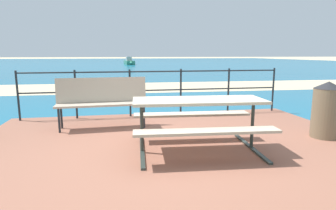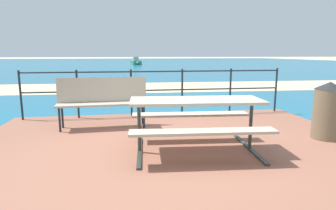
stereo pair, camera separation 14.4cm
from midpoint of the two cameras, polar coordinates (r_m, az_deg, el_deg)
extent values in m
plane|color=beige|center=(4.36, 1.04, -9.46)|extent=(240.00, 240.00, 0.00)
cube|color=#935B47|center=(4.35, 1.04, -9.08)|extent=(6.40, 5.20, 0.06)
cube|color=#196B8E|center=(44.05, -9.50, 8.30)|extent=(90.00, 90.00, 0.01)
cube|color=beige|center=(12.57, -6.67, 3.57)|extent=(54.09, 5.36, 0.01)
cube|color=#BCAD93|center=(4.06, 5.24, 0.90)|extent=(1.93, 0.81, 0.04)
cube|color=#BCAD93|center=(3.63, 6.79, -5.33)|extent=(1.90, 0.40, 0.04)
cube|color=#BCAD93|center=(4.62, 3.91, -1.87)|extent=(1.90, 0.40, 0.04)
cylinder|color=#2D3833|center=(4.06, -6.34, -4.55)|extent=(0.05, 0.05, 0.75)
cube|color=#2D3833|center=(4.17, -6.24, -9.35)|extent=(0.16, 1.30, 0.03)
cylinder|color=#2D3833|center=(4.37, 15.81, -3.80)|extent=(0.05, 0.05, 0.75)
cube|color=#2D3833|center=(4.47, 15.59, -8.30)|extent=(0.16, 1.30, 0.03)
cube|color=tan|center=(5.51, -13.88, 0.14)|extent=(1.72, 0.47, 0.04)
cube|color=tan|center=(5.65, -13.96, 3.02)|extent=(1.71, 0.14, 0.47)
cylinder|color=#1E2328|center=(5.48, -21.91, -2.86)|extent=(0.04, 0.04, 0.47)
cylinder|color=#1E2328|center=(5.77, -21.45, -2.20)|extent=(0.04, 0.04, 0.47)
cylinder|color=#1E2328|center=(5.44, -5.64, -2.24)|extent=(0.04, 0.04, 0.47)
cylinder|color=#1E2328|center=(5.73, -6.01, -1.60)|extent=(0.04, 0.04, 0.47)
cylinder|color=#1E2328|center=(6.78, -28.67, 1.62)|extent=(0.04, 0.04, 1.07)
cylinder|color=#1E2328|center=(6.51, -18.76, 2.03)|extent=(0.04, 0.04, 1.07)
cylinder|color=#1E2328|center=(6.45, -8.33, 2.39)|extent=(0.04, 0.04, 1.07)
cylinder|color=#1E2328|center=(6.59, 1.98, 2.68)|extent=(0.04, 0.04, 1.07)
cylinder|color=#1E2328|center=(6.94, 11.55, 2.86)|extent=(0.04, 0.04, 1.07)
cylinder|color=#1E2328|center=(7.46, 19.99, 2.96)|extent=(0.04, 0.04, 1.07)
cylinder|color=#1E2328|center=(6.45, -3.16, 6.79)|extent=(5.90, 0.03, 0.03)
cylinder|color=#1E2328|center=(6.49, -3.12, 3.02)|extent=(5.90, 0.03, 0.03)
cylinder|color=#726047|center=(5.45, 28.70, -1.47)|extent=(0.45, 0.45, 0.84)
cone|color=#262628|center=(5.38, 29.15, 3.56)|extent=(0.46, 0.46, 0.12)
cube|color=#338466|center=(40.00, -7.98, 8.52)|extent=(1.41, 3.90, 0.50)
cube|color=#A5A8AD|center=(40.27, -8.05, 9.30)|extent=(0.78, 1.24, 0.58)
cone|color=#338466|center=(37.86, -7.57, 8.43)|extent=(0.49, 0.53, 0.45)
camera|label=1|loc=(0.07, -90.76, -0.14)|focal=30.09mm
camera|label=2|loc=(0.07, 89.24, 0.14)|focal=30.09mm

